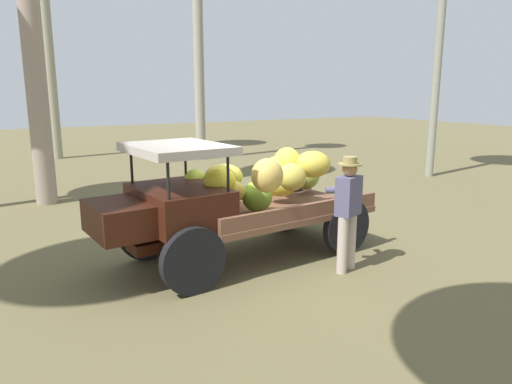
% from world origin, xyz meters
% --- Properties ---
extents(ground_plane, '(60.00, 60.00, 0.00)m').
position_xyz_m(ground_plane, '(0.00, 0.00, 0.00)').
color(ground_plane, brown).
extents(truck, '(4.56, 2.08, 1.90)m').
position_xyz_m(truck, '(0.52, 0.07, 0.99)').
color(truck, '#36160C').
rests_on(truck, ground).
extents(farmer, '(0.56, 0.52, 1.72)m').
position_xyz_m(farmer, '(-0.73, 1.32, 0.98)').
color(farmer, '#BEAC9F').
rests_on(farmer, ground).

